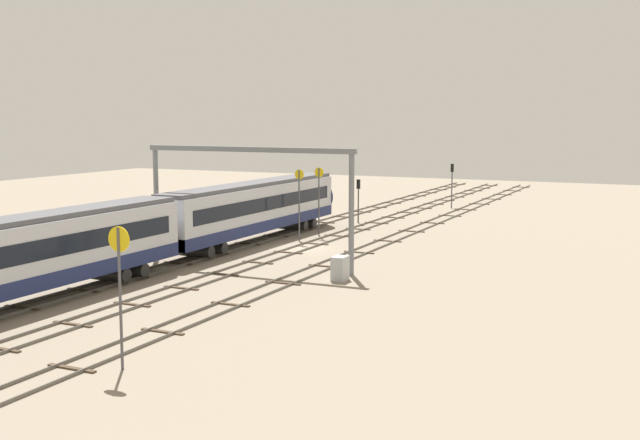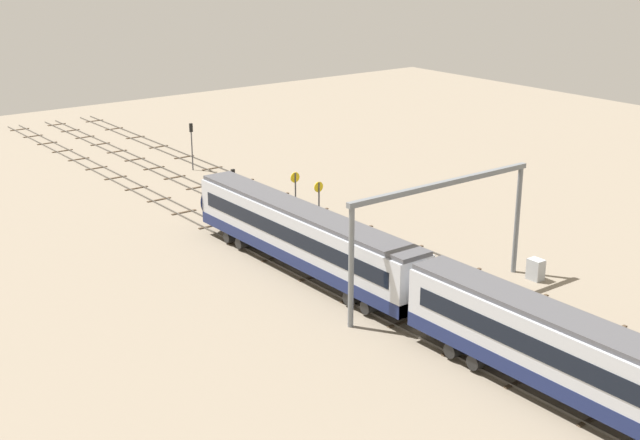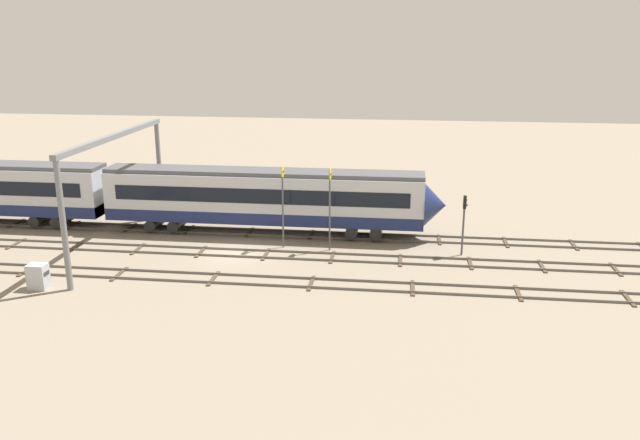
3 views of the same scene
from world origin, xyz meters
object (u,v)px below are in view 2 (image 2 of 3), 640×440
(signal_light_trackside_approach, at_px, (192,140))
(signal_light_trackside_departure, at_px, (233,185))
(relay_cabinet, at_px, (536,269))
(speed_sign_far_trackside, at_px, (295,200))
(train, at_px, (582,365))
(speed_sign_mid_trackside, at_px, (319,210))
(overhead_gantry, at_px, (442,212))

(signal_light_trackside_approach, height_order, signal_light_trackside_departure, signal_light_trackside_approach)
(signal_light_trackside_approach, relative_size, relay_cabinet, 3.23)
(speed_sign_far_trackside, xyz_separation_m, relay_cabinet, (-16.55, -9.29, -2.92))
(train, relative_size, relay_cabinet, 48.68)
(speed_sign_mid_trackside, relative_size, speed_sign_far_trackside, 1.00)
(speed_sign_far_trackside, relative_size, relay_cabinet, 3.83)
(speed_sign_far_trackside, xyz_separation_m, signal_light_trackside_departure, (9.19, 0.12, -0.91))
(speed_sign_mid_trackside, distance_m, signal_light_trackside_departure, 12.57)
(train, bearing_deg, signal_light_trackside_departure, -4.62)
(signal_light_trackside_departure, bearing_deg, speed_sign_far_trackside, -179.27)
(train, xyz_separation_m, speed_sign_mid_trackside, (26.28, -3.04, 1.02))
(signal_light_trackside_departure, bearing_deg, train, 175.38)
(speed_sign_mid_trackside, height_order, relay_cabinet, speed_sign_mid_trackside)
(speed_sign_mid_trackside, xyz_separation_m, speed_sign_far_trackside, (3.35, -0.22, 0.01))
(speed_sign_far_trackside, bearing_deg, signal_light_trackside_approach, -10.45)
(signal_light_trackside_approach, bearing_deg, overhead_gantry, 175.49)
(speed_sign_far_trackside, distance_m, relay_cabinet, 19.20)
(signal_light_trackside_approach, distance_m, signal_light_trackside_departure, 16.63)
(overhead_gantry, relative_size, signal_light_trackside_approach, 3.21)
(relay_cabinet, bearing_deg, signal_light_trackside_departure, 20.07)
(signal_light_trackside_approach, bearing_deg, speed_sign_far_trackside, 169.55)
(speed_sign_far_trackside, height_order, signal_light_trackside_departure, speed_sign_far_trackside)
(overhead_gantry, distance_m, signal_light_trackside_departure, 24.07)
(overhead_gantry, bearing_deg, train, 162.44)
(train, relative_size, signal_light_trackside_departure, 17.78)
(signal_light_trackside_approach, bearing_deg, train, 171.80)
(signal_light_trackside_departure, bearing_deg, overhead_gantry, -176.10)
(train, bearing_deg, signal_light_trackside_approach, -8.20)
(relay_cabinet, bearing_deg, train, 136.21)
(overhead_gantry, xyz_separation_m, speed_sign_mid_trackside, (11.24, 1.72, -2.40))
(signal_light_trackside_approach, bearing_deg, relay_cabinet, -173.63)
(overhead_gantry, xyz_separation_m, speed_sign_far_trackside, (14.60, 1.50, -2.39))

